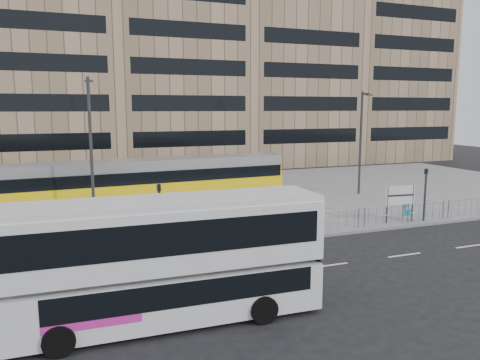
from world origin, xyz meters
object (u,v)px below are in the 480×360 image
object	(u,v)px
tram	(108,183)
lamp_post_east	(361,138)
traffic_light_west	(159,208)
station_sign	(400,197)
ad_panel	(409,206)
traffic_light_east	(425,188)
lamp_post_west	(91,144)
pedestrian	(77,218)
double_decker_bus	(165,257)

from	to	relation	value
tram	lamp_post_east	bearing A→B (deg)	-10.75
lamp_post_east	traffic_light_west	bearing A→B (deg)	-153.00
station_sign	ad_panel	xyz separation A→B (m)	(0.78, 0.16, -0.64)
station_sign	traffic_light_west	distance (m)	14.07
traffic_light_west	traffic_light_east	size ratio (longest dim) A/B	1.00
traffic_light_east	lamp_post_west	world-z (taller)	lamp_post_west
traffic_light_west	lamp_post_east	world-z (taller)	lamp_post_east
ad_panel	pedestrian	size ratio (longest dim) A/B	0.74
tram	traffic_light_west	xyz separation A→B (m)	(1.33, -11.25, 0.45)
double_decker_bus	lamp_post_east	distance (m)	24.65
double_decker_bus	traffic_light_east	size ratio (longest dim) A/B	3.21
station_sign	traffic_light_east	world-z (taller)	traffic_light_east
traffic_light_east	lamp_post_west	xyz separation A→B (m)	(-18.10, 6.98, 2.57)
ad_panel	lamp_post_east	xyz separation A→B (m)	(2.42, 8.33, 3.44)
ad_panel	tram	bearing A→B (deg)	134.23
ad_panel	lamp_post_west	xyz separation A→B (m)	(-17.35, 6.52, 3.70)
ad_panel	pedestrian	xyz separation A→B (m)	(-18.38, 3.20, 0.13)
ad_panel	traffic_light_west	distance (m)	14.89
station_sign	pedestrian	world-z (taller)	station_sign
station_sign	ad_panel	bearing A→B (deg)	17.44
lamp_post_west	lamp_post_east	world-z (taller)	lamp_post_west
station_sign	pedestrian	bearing A→B (deg)	175.21
station_sign	pedestrian	xyz separation A→B (m)	(-17.60, 3.36, -0.51)
traffic_light_west	tram	bearing A→B (deg)	83.83
ad_panel	double_decker_bus	bearing A→B (deg)	-166.33
double_decker_bus	station_sign	bearing A→B (deg)	27.75
double_decker_bus	tram	size ratio (longest dim) A/B	0.38
lamp_post_west	tram	bearing A→B (deg)	74.43
tram	station_sign	xyz separation A→B (m)	(15.39, -10.95, -0.04)
tram	station_sign	size ratio (longest dim) A/B	12.11
tram	traffic_light_east	bearing A→B (deg)	-36.83
tram	station_sign	distance (m)	18.89
ad_panel	lamp_post_east	distance (m)	9.33
double_decker_bus	tram	xyz separation A→B (m)	(-0.05, 18.55, -0.46)
traffic_light_west	lamp_post_west	size ratio (longest dim) A/B	0.37
lamp_post_west	lamp_post_east	distance (m)	19.86
pedestrian	lamp_post_east	size ratio (longest dim) A/B	0.25
tram	pedestrian	world-z (taller)	tram
ad_panel	traffic_light_west	xyz separation A→B (m)	(-14.84, -0.46, 1.14)
pedestrian	tram	bearing A→B (deg)	4.51
double_decker_bus	ad_panel	distance (m)	17.92
double_decker_bus	traffic_light_east	world-z (taller)	double_decker_bus
traffic_light_east	station_sign	bearing A→B (deg)	165.02
lamp_post_east	station_sign	bearing A→B (deg)	-110.61
station_sign	traffic_light_east	bearing A→B (deg)	-5.13
ad_panel	traffic_light_east	bearing A→B (deg)	-43.47
ad_panel	traffic_light_east	distance (m)	1.43
double_decker_bus	traffic_light_west	distance (m)	7.41
double_decker_bus	tram	world-z (taller)	double_decker_bus
tram	ad_panel	distance (m)	19.45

